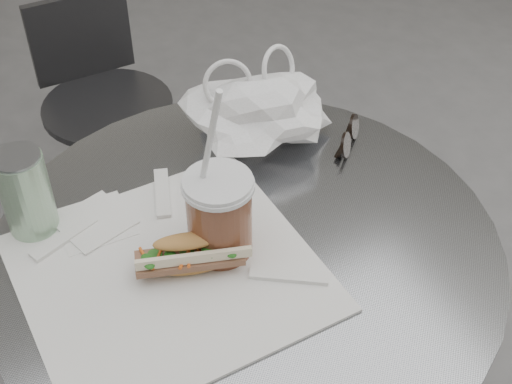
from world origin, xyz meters
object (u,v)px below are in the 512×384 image
chair_far (109,134)px  banh_mi (189,255)px  sunglasses (348,137)px  drink_can (26,193)px  iced_coffee (219,215)px  cafe_table (247,351)px

chair_far → banh_mi: bearing=81.0°
banh_mi → sunglasses: size_ratio=2.30×
drink_can → iced_coffee: bearing=-37.8°
cafe_table → banh_mi: banh_mi is taller
iced_coffee → drink_can: bearing=142.2°
chair_far → drink_can: (-0.32, -0.75, 0.52)m
cafe_table → banh_mi: size_ratio=3.83×
cafe_table → iced_coffee: iced_coffee is taller
banh_mi → cafe_table: bearing=26.5°
banh_mi → sunglasses: (0.36, 0.13, -0.02)m
chair_far → iced_coffee: bearing=84.3°
sunglasses → drink_can: 0.53m
cafe_table → banh_mi: bearing=-172.2°
sunglasses → drink_can: (-0.53, 0.06, 0.05)m
iced_coffee → drink_can: size_ratio=2.09×
sunglasses → cafe_table: bearing=163.4°
cafe_table → sunglasses: 0.41m
banh_mi → drink_can: (-0.17, 0.19, 0.04)m
chair_far → sunglasses: sunglasses is taller
banh_mi → sunglasses: bearing=39.1°
drink_can → sunglasses: bearing=-6.2°
sunglasses → banh_mi: bearing=159.2°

